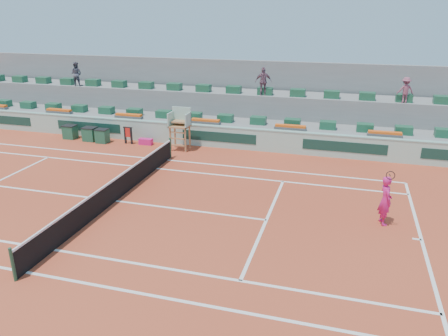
{
  "coord_description": "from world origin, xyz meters",
  "views": [
    {
      "loc": [
        8.96,
        -14.79,
        7.56
      ],
      "look_at": [
        4.0,
        2.5,
        1.0
      ],
      "focal_mm": 35.0,
      "sensor_mm": 36.0,
      "label": 1
    }
  ],
  "objects_px": {
    "player_bag": "(146,142)",
    "tennis_player": "(385,200)",
    "drink_cooler_a": "(102,136)",
    "umpire_chair": "(180,123)"
  },
  "relations": [
    {
      "from": "umpire_chair",
      "to": "tennis_player",
      "type": "relative_size",
      "value": 1.05
    },
    {
      "from": "drink_cooler_a",
      "to": "tennis_player",
      "type": "height_order",
      "value": "tennis_player"
    },
    {
      "from": "tennis_player",
      "to": "umpire_chair",
      "type": "bearing_deg",
      "value": 148.35
    },
    {
      "from": "player_bag",
      "to": "tennis_player",
      "type": "relative_size",
      "value": 0.35
    },
    {
      "from": "player_bag",
      "to": "drink_cooler_a",
      "type": "xyz_separation_m",
      "value": [
        -2.67,
        -0.36,
        0.24
      ]
    },
    {
      "from": "umpire_chair",
      "to": "drink_cooler_a",
      "type": "bearing_deg",
      "value": -179.08
    },
    {
      "from": "tennis_player",
      "to": "player_bag",
      "type": "bearing_deg",
      "value": 152.22
    },
    {
      "from": "player_bag",
      "to": "tennis_player",
      "type": "xyz_separation_m",
      "value": [
        12.97,
        -6.83,
        0.77
      ]
    },
    {
      "from": "tennis_player",
      "to": "drink_cooler_a",
      "type": "bearing_deg",
      "value": 157.53
    },
    {
      "from": "umpire_chair",
      "to": "drink_cooler_a",
      "type": "height_order",
      "value": "umpire_chair"
    }
  ]
}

